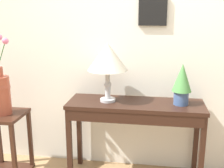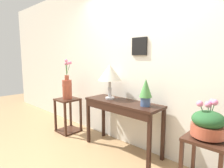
{
  "view_description": "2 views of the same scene",
  "coord_description": "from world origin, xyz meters",
  "px_view_note": "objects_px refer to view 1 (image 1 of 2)",
  "views": [
    {
      "loc": [
        0.03,
        -1.39,
        1.58
      ],
      "look_at": [
        -0.35,
        1.11,
        0.94
      ],
      "focal_mm": 45.01,
      "sensor_mm": 36.0,
      "label": 1
    },
    {
      "loc": [
        1.65,
        -1.02,
        1.43
      ],
      "look_at": [
        -0.28,
        1.01,
        1.03
      ],
      "focal_mm": 30.0,
      "sensor_mm": 36.0,
      "label": 2
    }
  ],
  "objects_px": {
    "pedestal_stand_left": "(6,145)",
    "flower_vase_tall_left": "(0,90)",
    "table_lamp": "(108,58)",
    "potted_plant_on_console": "(182,82)",
    "console_table": "(135,115)"
  },
  "relations": [
    {
      "from": "potted_plant_on_console",
      "to": "pedestal_stand_left",
      "type": "relative_size",
      "value": 0.57
    },
    {
      "from": "pedestal_stand_left",
      "to": "table_lamp",
      "type": "bearing_deg",
      "value": 8.21
    },
    {
      "from": "table_lamp",
      "to": "flower_vase_tall_left",
      "type": "xyz_separation_m",
      "value": [
        -0.99,
        -0.14,
        -0.3
      ]
    },
    {
      "from": "pedestal_stand_left",
      "to": "flower_vase_tall_left",
      "type": "bearing_deg",
      "value": 49.3
    },
    {
      "from": "table_lamp",
      "to": "potted_plant_on_console",
      "type": "relative_size",
      "value": 1.46
    },
    {
      "from": "console_table",
      "to": "flower_vase_tall_left",
      "type": "distance_m",
      "value": 1.27
    },
    {
      "from": "console_table",
      "to": "pedestal_stand_left",
      "type": "distance_m",
      "value": 1.3
    },
    {
      "from": "pedestal_stand_left",
      "to": "flower_vase_tall_left",
      "type": "relative_size",
      "value": 0.87
    },
    {
      "from": "console_table",
      "to": "potted_plant_on_console",
      "type": "height_order",
      "value": "potted_plant_on_console"
    },
    {
      "from": "pedestal_stand_left",
      "to": "flower_vase_tall_left",
      "type": "xyz_separation_m",
      "value": [
        0.0,
        0.0,
        0.56
      ]
    },
    {
      "from": "table_lamp",
      "to": "flower_vase_tall_left",
      "type": "height_order",
      "value": "flower_vase_tall_left"
    },
    {
      "from": "pedestal_stand_left",
      "to": "console_table",
      "type": "bearing_deg",
      "value": 5.43
    },
    {
      "from": "console_table",
      "to": "table_lamp",
      "type": "relative_size",
      "value": 2.3
    },
    {
      "from": "table_lamp",
      "to": "pedestal_stand_left",
      "type": "xyz_separation_m",
      "value": [
        -0.99,
        -0.14,
        -0.86
      ]
    },
    {
      "from": "console_table",
      "to": "potted_plant_on_console",
      "type": "xyz_separation_m",
      "value": [
        0.41,
        0.03,
        0.32
      ]
    }
  ]
}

